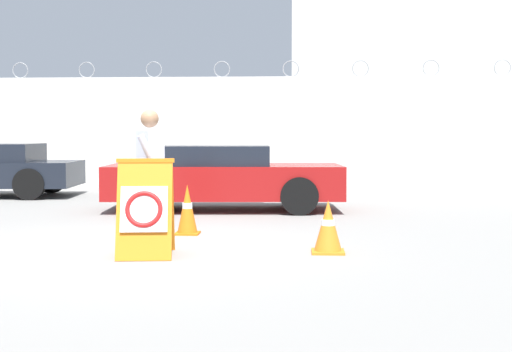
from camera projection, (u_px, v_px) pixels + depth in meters
ground_plane at (129, 248)px, 9.32m from camera, size 90.00×90.00×0.00m
perimeter_wall at (222, 131)px, 20.33m from camera, size 36.00×0.30×3.54m
building_block at (400, 72)px, 23.81m from camera, size 7.16×5.87×7.04m
barricade_sign at (145, 208)px, 8.67m from camera, size 0.76×0.89×1.20m
security_guard at (150, 171)px, 9.25m from camera, size 0.46×0.69×1.81m
traffic_cone_near at (328, 227)px, 8.92m from camera, size 0.41×0.41×0.66m
traffic_cone_mid at (187, 210)px, 10.55m from camera, size 0.35×0.35×0.74m
parked_car_rear_sedan at (223, 177)px, 13.82m from camera, size 4.61×2.16×1.26m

